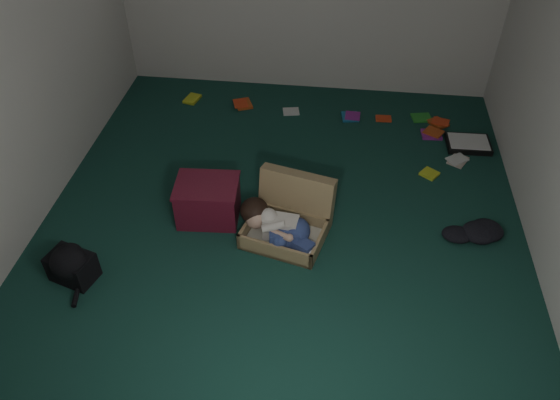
# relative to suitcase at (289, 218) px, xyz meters

# --- Properties ---
(floor) EXTENTS (4.50, 4.50, 0.00)m
(floor) POSITION_rel_suitcase_xyz_m (-0.07, 0.12, -0.14)
(floor) COLOR #143A30
(floor) RESTS_ON ground
(wall_front) EXTENTS (4.50, 0.00, 4.50)m
(wall_front) POSITION_rel_suitcase_xyz_m (-0.07, -2.13, 1.16)
(wall_front) COLOR silver
(wall_front) RESTS_ON ground
(wall_left) EXTENTS (0.00, 4.50, 4.50)m
(wall_left) POSITION_rel_suitcase_xyz_m (-2.07, 0.12, 1.16)
(wall_left) COLOR silver
(wall_left) RESTS_ON ground
(suitcase) EXTENTS (0.76, 0.75, 0.46)m
(suitcase) POSITION_rel_suitcase_xyz_m (0.00, 0.00, 0.00)
(suitcase) COLOR #A28859
(suitcase) RESTS_ON floor
(person) EXTENTS (0.64, 0.44, 0.29)m
(person) POSITION_rel_suitcase_xyz_m (-0.08, -0.14, 0.04)
(person) COLOR silver
(person) RESTS_ON suitcase
(maroon_bin) EXTENTS (0.54, 0.44, 0.35)m
(maroon_bin) POSITION_rel_suitcase_xyz_m (-0.69, 0.08, 0.04)
(maroon_bin) COLOR #5B1224
(maroon_bin) RESTS_ON floor
(backpack) EXTENTS (0.49, 0.43, 0.24)m
(backpack) POSITION_rel_suitcase_xyz_m (-1.55, -0.70, -0.02)
(backpack) COLOR black
(backpack) RESTS_ON floor
(clothing_pile) EXTENTS (0.49, 0.43, 0.13)m
(clothing_pile) POSITION_rel_suitcase_xyz_m (1.49, 0.03, -0.07)
(clothing_pile) COLOR black
(clothing_pile) RESTS_ON floor
(paper_tray) EXTENTS (0.43, 0.33, 0.06)m
(paper_tray) POSITION_rel_suitcase_xyz_m (1.63, 1.39, -0.11)
(paper_tray) COLOR black
(paper_tray) RESTS_ON floor
(book_scatter) EXTENTS (2.97, 1.21, 0.02)m
(book_scatter) POSITION_rel_suitcase_xyz_m (0.56, 1.63, -0.13)
(book_scatter) COLOR #C8D826
(book_scatter) RESTS_ON floor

